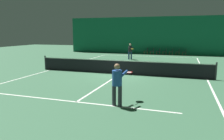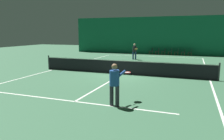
# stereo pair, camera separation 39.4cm
# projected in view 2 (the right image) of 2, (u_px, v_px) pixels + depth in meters

# --- Properties ---
(ground_plane) EXTENTS (60.00, 60.00, 0.00)m
(ground_plane) POSITION_uv_depth(u_px,v_px,m) (122.00, 74.00, 14.89)
(ground_plane) COLOR #386647
(backdrop_curtain) EXTENTS (23.00, 0.12, 4.83)m
(backdrop_curtain) POSITION_uv_depth(u_px,v_px,m) (157.00, 36.00, 28.21)
(backdrop_curtain) COLOR #146042
(backdrop_curtain) RESTS_ON ground
(court_line_baseline_far) EXTENTS (11.00, 0.10, 0.00)m
(court_line_baseline_far) POSITION_uv_depth(u_px,v_px,m) (153.00, 56.00, 25.88)
(court_line_baseline_far) COLOR white
(court_line_baseline_far) RESTS_ON ground
(court_line_service_far) EXTENTS (8.25, 0.10, 0.00)m
(court_line_service_far) POSITION_uv_depth(u_px,v_px,m) (143.00, 62.00, 20.80)
(court_line_service_far) COLOR white
(court_line_service_far) RESTS_ON ground
(court_line_service_near) EXTENTS (8.25, 0.10, 0.00)m
(court_line_service_near) POSITION_uv_depth(u_px,v_px,m) (75.00, 101.00, 8.97)
(court_line_service_near) COLOR white
(court_line_service_near) RESTS_ON ground
(court_line_sideline_left) EXTENTS (0.10, 23.80, 0.00)m
(court_line_sideline_left) POSITION_uv_depth(u_px,v_px,m) (54.00, 69.00, 16.77)
(court_line_sideline_left) COLOR white
(court_line_sideline_left) RESTS_ON ground
(court_line_sideline_right) EXTENTS (0.10, 23.80, 0.00)m
(court_line_sideline_right) POSITION_uv_depth(u_px,v_px,m) (210.00, 80.00, 13.00)
(court_line_sideline_right) COLOR white
(court_line_sideline_right) RESTS_ON ground
(court_line_centre) EXTENTS (0.10, 12.80, 0.00)m
(court_line_centre) POSITION_uv_depth(u_px,v_px,m) (122.00, 74.00, 14.89)
(court_line_centre) COLOR white
(court_line_centre) RESTS_ON ground
(tennis_net) EXTENTS (12.00, 0.10, 1.07)m
(tennis_net) POSITION_uv_depth(u_px,v_px,m) (122.00, 67.00, 14.80)
(tennis_net) COLOR black
(tennis_net) RESTS_ON ground
(player_near) EXTENTS (0.63, 1.39, 1.65)m
(player_near) POSITION_uv_depth(u_px,v_px,m) (115.00, 81.00, 8.32)
(player_near) COLOR #2D2D38
(player_near) RESTS_ON ground
(player_far) EXTENTS (0.90, 1.37, 1.67)m
(player_far) POSITION_uv_depth(u_px,v_px,m) (135.00, 50.00, 22.88)
(player_far) COLOR navy
(player_far) RESTS_ON ground
(courtside_chair_0) EXTENTS (0.44, 0.44, 0.84)m
(courtside_chair_0) POSITION_uv_depth(u_px,v_px,m) (152.00, 51.00, 28.23)
(courtside_chair_0) COLOR brown
(courtside_chair_0) RESTS_ON ground
(courtside_chair_1) EXTENTS (0.44, 0.44, 0.84)m
(courtside_chair_1) POSITION_uv_depth(u_px,v_px,m) (158.00, 51.00, 27.95)
(courtside_chair_1) COLOR brown
(courtside_chair_1) RESTS_ON ground
(courtside_chair_2) EXTENTS (0.44, 0.44, 0.84)m
(courtside_chair_2) POSITION_uv_depth(u_px,v_px,m) (164.00, 51.00, 27.68)
(courtside_chair_2) COLOR brown
(courtside_chair_2) RESTS_ON ground
(courtside_chair_3) EXTENTS (0.44, 0.44, 0.84)m
(courtside_chair_3) POSITION_uv_depth(u_px,v_px,m) (171.00, 51.00, 27.41)
(courtside_chair_3) COLOR brown
(courtside_chair_3) RESTS_ON ground
(courtside_chair_4) EXTENTS (0.44, 0.44, 0.84)m
(courtside_chair_4) POSITION_uv_depth(u_px,v_px,m) (177.00, 51.00, 27.13)
(courtside_chair_4) COLOR brown
(courtside_chair_4) RESTS_ON ground
(courtside_chair_5) EXTENTS (0.44, 0.44, 0.84)m
(courtside_chair_5) POSITION_uv_depth(u_px,v_px,m) (184.00, 52.00, 26.86)
(courtside_chair_5) COLOR brown
(courtside_chair_5) RESTS_ON ground
(courtside_chair_6) EXTENTS (0.44, 0.44, 0.84)m
(courtside_chair_6) POSITION_uv_depth(u_px,v_px,m) (191.00, 52.00, 26.59)
(courtside_chair_6) COLOR brown
(courtside_chair_6) RESTS_ON ground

